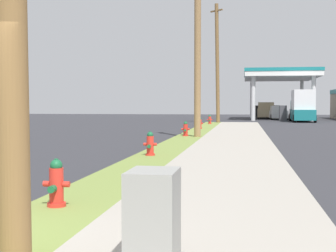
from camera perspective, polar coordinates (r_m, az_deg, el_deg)
The scene contains 12 objects.
fire_hydrant_nearest at distance 7.84m, azimuth -12.85°, elevation -6.76°, with size 0.42×0.38×0.74m.
fire_hydrant_second at distance 15.22m, azimuth -2.09°, elevation -2.22°, with size 0.42×0.38×0.74m.
fire_hydrant_third at distance 24.59m, azimuth 2.05°, elevation -0.41°, with size 0.42×0.37×0.74m.
fire_hydrant_fourth at distance 32.12m, azimuth 3.72°, elevation 0.27°, with size 0.42×0.37×0.74m.
fire_hydrant_fifth at distance 40.15m, azimuth 4.87°, elevation 0.71°, with size 0.42×0.38×0.74m.
utility_pole_midground at distance 24.03m, azimuth 3.46°, elevation 9.10°, with size 0.40×1.41×8.51m.
utility_pole_background at distance 43.74m, azimuth 5.75°, elevation 7.38°, with size 1.13×1.02×10.43m.
utility_cabinet at distance 4.77m, azimuth -1.75°, elevation -11.33°, with size 0.52×0.68×0.96m.
car_black_by_near_pump at distance 64.50m, azimuth 10.80°, elevation 1.60°, with size 2.22×4.62×1.57m.
car_white_by_far_pump at distance 57.59m, azimuth 12.64°, elevation 1.48°, with size 2.10×4.57×1.57m.
truck_teal_at_forecourt at distance 50.09m, azimuth 15.33°, elevation 2.18°, with size 2.26×6.44×3.11m.
truck_tan_on_apron at distance 61.02m, azimuth 11.29°, elevation 1.73°, with size 2.28×5.46×1.97m.
Camera 1 is at (3.42, -4.50, 1.70)m, focal length 52.49 mm.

